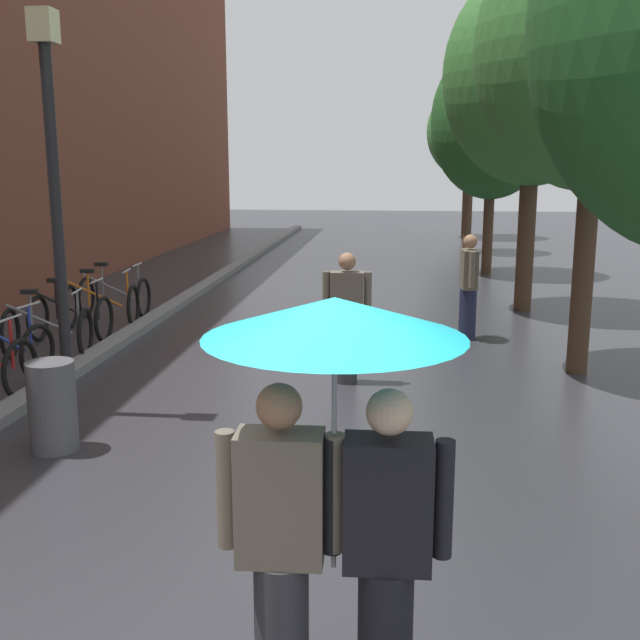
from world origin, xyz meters
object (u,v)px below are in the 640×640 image
street_tree_3 (493,121)px  street_tree_4 (471,130)px  parked_bicycle_4 (2,347)px  street_lamp_post (54,186)px  couple_under_umbrella (334,444)px  pedestrian_walking_far (347,317)px  parked_bicycle_8 (115,296)px  parked_bicycle_6 (71,317)px  parked_bicycle_7 (102,305)px  street_tree_5 (469,132)px  street_tree_1 (599,48)px  street_tree_2 (535,76)px  litter_bin (52,406)px  pedestrian_walking_midground (469,287)px  parked_bicycle_5 (48,331)px

street_tree_3 → street_tree_4: bearing=91.1°
street_tree_3 → parked_bicycle_4: size_ratio=4.60×
street_tree_4 → street_lamp_post: 16.58m
street_lamp_post → couple_under_umbrella: bearing=-53.2°
pedestrian_walking_far → parked_bicycle_8: bearing=140.2°
parked_bicycle_6 → parked_bicycle_7: 1.03m
street_tree_5 → pedestrian_walking_far: street_tree_5 is taller
street_tree_1 → parked_bicycle_4: bearing=-172.6°
street_tree_5 → couple_under_umbrella: size_ratio=2.58×
street_tree_2 → parked_bicycle_7: 8.28m
street_tree_5 → litter_bin: (-5.57, -21.26, -3.27)m
parked_bicycle_8 → pedestrian_walking_midground: 6.04m
street_tree_5 → pedestrian_walking_far: bearing=-99.1°
street_tree_2 → parked_bicycle_4: street_tree_2 is taller
street_tree_3 → pedestrian_walking_far: street_tree_3 is taller
pedestrian_walking_midground → couple_under_umbrella: bearing=-99.2°
parked_bicycle_6 → street_tree_2: bearing=24.4°
street_tree_2 → pedestrian_walking_far: bearing=-120.1°
street_tree_1 → parked_bicycle_8: bearing=158.8°
street_tree_3 → pedestrian_walking_far: size_ratio=3.38×
parked_bicycle_6 → litter_bin: size_ratio=1.28×
parked_bicycle_6 → parked_bicycle_7: size_ratio=0.95×
street_tree_2 → pedestrian_walking_midground: bearing=-116.1°
street_tree_5 → parked_bicycle_4: (-7.32, -18.93, -3.32)m
street_lamp_post → pedestrian_walking_far: bearing=26.7°
parked_bicycle_4 → parked_bicycle_8: same height
parked_bicycle_5 → pedestrian_walking_midground: (5.83, 1.75, 0.44)m
pedestrian_walking_midground → pedestrian_walking_far: 3.01m
parked_bicycle_7 → parked_bicycle_8: (-0.09, 0.80, 0.00)m
parked_bicycle_8 → parked_bicycle_5: bearing=-87.8°
litter_bin → street_tree_2: bearing=53.9°
parked_bicycle_4 → parked_bicycle_5: size_ratio=1.00×
pedestrian_walking_far → couple_under_umbrella: bearing=-86.7°
parked_bicycle_4 → couple_under_umbrella: 7.33m
litter_bin → pedestrian_walking_far: size_ratio=0.53×
pedestrian_walking_midground → pedestrian_walking_far: size_ratio=1.00×
parked_bicycle_7 → parked_bicycle_8: 0.80m
street_tree_5 → parked_bicycle_6: bearing=-113.1°
parked_bicycle_4 → pedestrian_walking_far: bearing=2.3°
street_tree_1 → pedestrian_walking_far: bearing=-165.3°
street_lamp_post → street_tree_1: bearing=20.9°
street_tree_2 → street_tree_5: street_tree_2 is taller
street_tree_4 → parked_bicycle_4: bearing=-116.0°
street_tree_2 → street_tree_3: (-0.15, 4.60, -0.52)m
street_tree_3 → street_tree_5: (0.27, 9.18, 0.11)m
parked_bicycle_5 → street_tree_4: bearing=63.0°
street_tree_1 → couple_under_umbrella: (-2.59, -6.51, -2.56)m
parked_bicycle_5 → couple_under_umbrella: 7.97m
parked_bicycle_5 → parked_bicycle_8: bearing=92.2°
parked_bicycle_8 → pedestrian_walking_midground: size_ratio=0.68×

